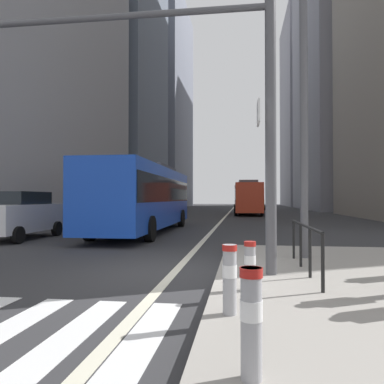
{
  "coord_description": "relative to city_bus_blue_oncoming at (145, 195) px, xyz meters",
  "views": [
    {
      "loc": [
        1.51,
        -8.16,
        1.67
      ],
      "look_at": [
        -3.61,
        29.65,
        2.31
      ],
      "focal_mm": 34.68,
      "sensor_mm": 36.0,
      "label": 1
    }
  ],
  "objects": [
    {
      "name": "sedan_white_oncoming",
      "position": [
        -4.35,
        -3.57,
        -0.85
      ],
      "size": [
        2.07,
        4.32,
        1.94
      ],
      "color": "silver",
      "rests_on": "ground"
    },
    {
      "name": "ground_plane",
      "position": [
        3.21,
        10.5,
        -1.84
      ],
      "size": [
        160.0,
        160.0,
        0.0
      ],
      "primitive_type": "plane",
      "color": "#303033"
    },
    {
      "name": "street_lamp_post",
      "position": [
        6.3,
        -7.87,
        3.45
      ],
      "size": [
        5.5,
        0.32,
        8.0
      ],
      "color": "#56565B",
      "rests_on": "median_island"
    },
    {
      "name": "office_tower_left_far",
      "position": [
        -12.79,
        54.09,
        18.46
      ],
      "size": [
        13.03,
        23.23,
        40.59
      ],
      "primitive_type": "cube",
      "color": "slate",
      "rests_on": "ground"
    },
    {
      "name": "city_bus_blue_oncoming",
      "position": [
        0.0,
        0.0,
        0.0
      ],
      "size": [
        2.75,
        11.89,
        3.4
      ],
      "color": "blue",
      "rests_on": "ground"
    },
    {
      "name": "car_receding_near",
      "position": [
        6.53,
        34.67,
        -0.85
      ],
      "size": [
        2.13,
        4.19,
        1.94
      ],
      "color": "#B2A899",
      "rests_on": "ground"
    },
    {
      "name": "office_tower_right_mid",
      "position": [
        20.21,
        39.46,
        21.21
      ],
      "size": [
        12.67,
        23.6,
        46.09
      ],
      "primitive_type": "cube",
      "color": "gray",
      "rests_on": "ground"
    },
    {
      "name": "bollard_right",
      "position": [
        4.85,
        -11.44,
        -1.24
      ],
      "size": [
        0.2,
        0.2,
        0.8
      ],
      "color": "#99999E",
      "rests_on": "median_island"
    },
    {
      "name": "office_tower_left_mid",
      "position": [
        -12.79,
        28.98,
        17.99
      ],
      "size": [
        12.86,
        16.42,
        39.65
      ],
      "primitive_type": "cube",
      "color": "slate",
      "rests_on": "ground"
    },
    {
      "name": "car_oncoming_mid",
      "position": [
        -2.96,
        8.63,
        -0.85
      ],
      "size": [
        2.1,
        4.13,
        1.94
      ],
      "color": "maroon",
      "rests_on": "ground"
    },
    {
      "name": "crosswalk_stripes",
      "position": [
        2.21,
        -13.5,
        -1.83
      ],
      "size": [
        6.75,
        3.2,
        0.01
      ],
      "color": "silver",
      "rests_on": "ground"
    },
    {
      "name": "bollard_front",
      "position": [
        4.8,
        -14.5,
        -1.17
      ],
      "size": [
        0.2,
        0.2,
        0.93
      ],
      "color": "#99999E",
      "rests_on": "median_island"
    },
    {
      "name": "city_bus_red_receding",
      "position": [
        5.25,
        20.76,
        -0.0
      ],
      "size": [
        2.91,
        10.67,
        3.4
      ],
      "color": "red",
      "rests_on": "ground"
    },
    {
      "name": "car_receding_far",
      "position": [
        7.04,
        37.77,
        -0.85
      ],
      "size": [
        2.15,
        4.37,
        1.94
      ],
      "color": "gold",
      "rests_on": "ground"
    },
    {
      "name": "pedestrian_railing",
      "position": [
        6.01,
        -9.74,
        -0.99
      ],
      "size": [
        0.06,
        3.46,
        0.98
      ],
      "color": "black",
      "rests_on": "median_island"
    },
    {
      "name": "office_tower_right_far",
      "position": [
        20.21,
        65.25,
        18.69
      ],
      "size": [
        12.5,
        19.83,
        41.04
      ],
      "primitive_type": "cube",
      "color": "gray",
      "rests_on": "ground"
    },
    {
      "name": "traffic_signal_gantry",
      "position": [
        2.91,
        -10.11,
        2.32
      ],
      "size": [
        7.03,
        0.65,
        6.0
      ],
      "color": "#515156",
      "rests_on": "median_island"
    },
    {
      "name": "bollard_left",
      "position": [
        4.56,
        -12.77,
        -1.18
      ],
      "size": [
        0.2,
        0.2,
        0.91
      ],
      "color": "#99999E",
      "rests_on": "median_island"
    },
    {
      "name": "lane_centre_line",
      "position": [
        3.21,
        20.5,
        -1.83
      ],
      "size": [
        0.2,
        80.0,
        0.01
      ],
      "primitive_type": "cube",
      "color": "beige",
      "rests_on": "ground"
    }
  ]
}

